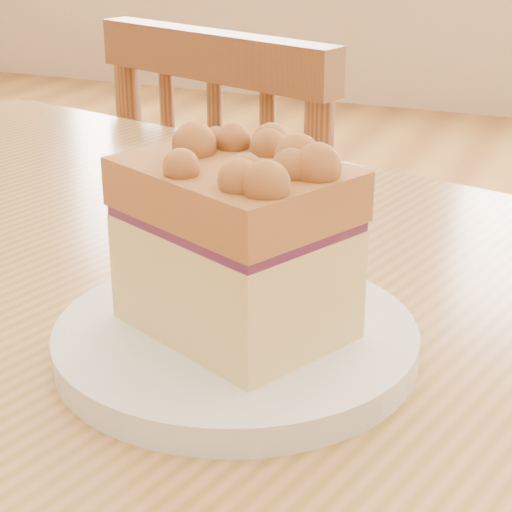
{
  "coord_description": "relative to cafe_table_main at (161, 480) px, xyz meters",
  "views": [
    {
      "loc": [
        0.13,
        -0.21,
        0.99
      ],
      "look_at": [
        -0.05,
        0.23,
        0.8
      ],
      "focal_mm": 62.0,
      "sensor_mm": 36.0,
      "label": 1
    }
  ],
  "objects": [
    {
      "name": "cafe_chair_main",
      "position": [
        -0.16,
        0.65,
        -0.21
      ],
      "size": [
        0.49,
        0.49,
        0.85
      ],
      "rotation": [
        0.0,
        0.0,
        2.81
      ],
      "color": "brown",
      "rests_on": "ground"
    },
    {
      "name": "plate",
      "position": [
        0.06,
        -0.01,
        0.12
      ],
      "size": [
        0.21,
        0.21,
        0.02
      ],
      "color": "white",
      "rests_on": "cafe_table_main"
    },
    {
      "name": "cafe_table_main",
      "position": [
        0.0,
        0.0,
        0.0
      ],
      "size": [
        1.26,
        0.99,
        0.75
      ],
      "rotation": [
        0.0,
        0.0,
        -0.24
      ],
      "color": "#B87F47",
      "rests_on": "ground"
    },
    {
      "name": "cake_slice",
      "position": [
        0.06,
        -0.01,
        0.18
      ],
      "size": [
        0.14,
        0.13,
        0.11
      ],
      "rotation": [
        0.0,
        0.0,
        -0.43
      ],
      "color": "#FFD690",
      "rests_on": "plate"
    }
  ]
}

